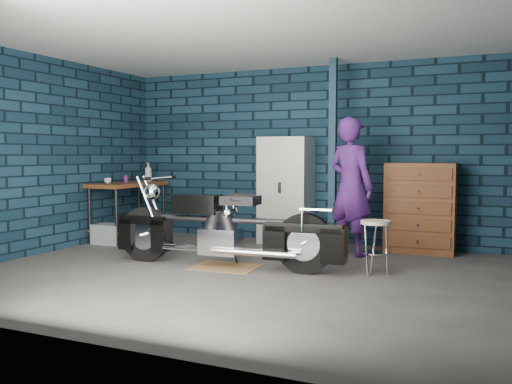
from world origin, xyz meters
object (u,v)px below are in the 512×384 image
tool_chest (420,208)px  person (351,187)px  workbench (129,211)px  motorcycle (225,222)px  locker (286,190)px  storage_bin (110,234)px  shop_stool (375,248)px

tool_chest → person: bearing=-144.6°
workbench → person: size_ratio=0.76×
tool_chest → workbench: bearing=-171.1°
motorcycle → locker: locker is taller
motorcycle → tool_chest: 2.83m
storage_bin → person: bearing=9.3°
motorcycle → person: person is taller
locker → shop_stool: 2.43m
shop_stool → storage_bin: bearing=173.4°
workbench → locker: (2.42, 0.69, 0.36)m
motorcycle → locker: (0.02, 1.99, 0.27)m
storage_bin → locker: 2.75m
person → storage_bin: person is taller
motorcycle → storage_bin: motorcycle is taller
storage_bin → tool_chest: size_ratio=0.39×
storage_bin → locker: locker is taller
person → storage_bin: (-3.55, -0.58, -0.77)m
person → shop_stool: 1.34m
person → shop_stool: person is taller
tool_chest → shop_stool: (-0.28, -1.65, -0.31)m
workbench → locker: locker is taller
locker → motorcycle: bearing=-90.6°
motorcycle → person: 1.86m
tool_chest → shop_stool: tool_chest is taller
motorcycle → locker: 2.00m
storage_bin → tool_chest: tool_chest is taller
locker → shop_stool: size_ratio=2.63×
motorcycle → shop_stool: bearing=7.6°
person → motorcycle: bearing=74.4°
person → locker: 1.30m
person → locker: (-1.15, 0.59, -0.12)m
storage_bin → locker: bearing=26.1°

